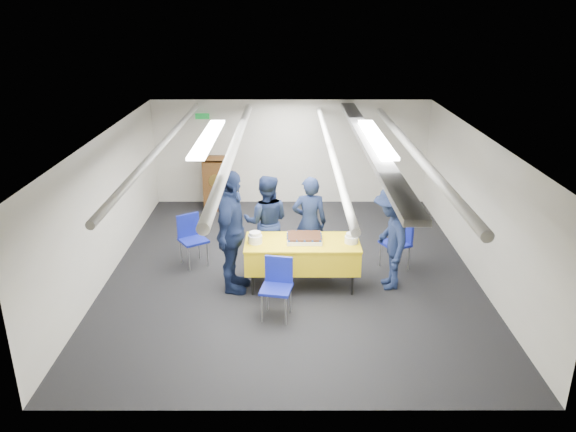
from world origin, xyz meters
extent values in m
plane|color=black|center=(0.00, 0.00, 0.00)|extent=(7.00, 7.00, 0.00)
cube|color=silver|center=(0.00, 3.49, 1.15)|extent=(6.00, 0.02, 2.30)
cube|color=silver|center=(-2.99, 0.00, 1.15)|extent=(0.02, 7.00, 2.30)
cube|color=silver|center=(2.99, 0.00, 1.15)|extent=(0.02, 7.00, 2.30)
cube|color=silver|center=(0.00, 0.00, 2.29)|extent=(6.00, 7.00, 0.02)
cylinder|color=silver|center=(-2.00, 0.00, 2.18)|extent=(0.10, 6.90, 0.10)
cylinder|color=silver|center=(-0.90, 0.00, 2.14)|extent=(0.14, 6.90, 0.14)
cylinder|color=silver|center=(0.60, 0.00, 2.10)|extent=(0.10, 6.90, 0.10)
cylinder|color=silver|center=(1.90, 0.00, 2.06)|extent=(0.14, 6.90, 0.14)
cube|color=gray|center=(1.20, 0.00, 2.20)|extent=(0.28, 6.90, 0.08)
cube|color=white|center=(-1.30, 0.00, 2.27)|extent=(0.25, 2.60, 0.04)
cube|color=white|center=(1.30, 0.00, 2.27)|extent=(0.25, 2.60, 0.04)
cube|color=#0C591E|center=(-1.90, 3.47, 1.95)|extent=(0.30, 0.04, 0.12)
cylinder|color=black|center=(-0.61, -0.86, 0.18)|extent=(0.04, 0.04, 0.36)
cylinder|color=black|center=(0.92, -0.86, 0.18)|extent=(0.04, 0.04, 0.36)
cylinder|color=black|center=(-0.61, -0.29, 0.18)|extent=(0.04, 0.04, 0.36)
cylinder|color=black|center=(0.92, -0.29, 0.18)|extent=(0.04, 0.04, 0.36)
cube|color=yellow|center=(0.16, -0.57, 0.54)|extent=(1.75, 0.79, 0.39)
cube|color=yellow|center=(0.16, -0.57, 0.76)|extent=(1.77, 0.81, 0.03)
cube|color=white|center=(0.19, -0.54, 0.80)|extent=(0.54, 0.43, 0.06)
cube|color=black|center=(0.19, -0.54, 0.85)|extent=(0.52, 0.41, 0.03)
sphere|color=navy|center=(-0.05, -0.74, 0.85)|extent=(0.04, 0.04, 0.04)
sphere|color=navy|center=(-0.05, -0.35, 0.85)|extent=(0.04, 0.04, 0.04)
sphere|color=navy|center=(0.07, -0.74, 0.85)|extent=(0.04, 0.04, 0.04)
sphere|color=navy|center=(0.07, -0.35, 0.85)|extent=(0.04, 0.04, 0.04)
sphere|color=navy|center=(0.19, -0.74, 0.85)|extent=(0.04, 0.04, 0.04)
sphere|color=navy|center=(0.19, -0.35, 0.85)|extent=(0.04, 0.04, 0.04)
sphere|color=navy|center=(0.31, -0.74, 0.85)|extent=(0.04, 0.04, 0.04)
sphere|color=navy|center=(0.31, -0.35, 0.85)|extent=(0.04, 0.04, 0.04)
sphere|color=navy|center=(0.42, -0.74, 0.85)|extent=(0.04, 0.04, 0.04)
sphere|color=navy|center=(0.42, -0.35, 0.85)|extent=(0.04, 0.04, 0.04)
sphere|color=navy|center=(-0.07, -0.64, 0.85)|extent=(0.04, 0.04, 0.04)
sphere|color=navy|center=(0.45, -0.64, 0.85)|extent=(0.04, 0.04, 0.04)
sphere|color=navy|center=(-0.07, -0.54, 0.85)|extent=(0.04, 0.04, 0.04)
sphere|color=navy|center=(0.45, -0.54, 0.85)|extent=(0.04, 0.04, 0.04)
sphere|color=navy|center=(-0.07, -0.45, 0.85)|extent=(0.04, 0.04, 0.04)
sphere|color=navy|center=(0.45, -0.45, 0.85)|extent=(0.04, 0.04, 0.04)
cylinder|color=white|center=(-0.57, -0.62, 0.83)|extent=(0.22, 0.22, 0.13)
cylinder|color=white|center=(-0.57, -0.62, 0.92)|extent=(0.18, 0.18, 0.05)
cylinder|color=white|center=(0.91, -0.62, 0.82)|extent=(0.21, 0.21, 0.11)
cylinder|color=white|center=(0.91, -0.62, 0.90)|extent=(0.17, 0.17, 0.05)
cube|color=brown|center=(-1.60, 3.05, 0.55)|extent=(0.55, 0.45, 1.10)
cube|color=brown|center=(-1.60, 3.02, 1.15)|extent=(0.62, 0.53, 0.21)
cylinder|color=gold|center=(-1.60, 2.81, 0.70)|extent=(0.28, 0.02, 0.28)
cylinder|color=gray|center=(-0.43, -1.66, 0.21)|extent=(0.02, 0.02, 0.43)
cylinder|color=gray|center=(-0.10, -1.72, 0.21)|extent=(0.02, 0.02, 0.43)
cylinder|color=gray|center=(-0.36, -1.32, 0.21)|extent=(0.02, 0.02, 0.43)
cylinder|color=gray|center=(-0.03, -1.39, 0.21)|extent=(0.02, 0.02, 0.43)
cube|color=navy|center=(-0.23, -1.52, 0.45)|extent=(0.49, 0.49, 0.04)
cube|color=navy|center=(-0.19, -1.33, 0.67)|extent=(0.40, 0.12, 0.40)
cylinder|color=gray|center=(1.51, 0.16, 0.21)|extent=(0.02, 0.02, 0.43)
cylinder|color=gray|center=(1.65, -0.15, 0.21)|extent=(0.02, 0.02, 0.43)
cylinder|color=gray|center=(1.82, 0.31, 0.21)|extent=(0.02, 0.02, 0.43)
cylinder|color=gray|center=(1.96, 0.00, 0.21)|extent=(0.02, 0.02, 0.43)
cube|color=navy|center=(1.73, 0.08, 0.45)|extent=(0.56, 0.56, 0.04)
cube|color=navy|center=(1.91, 0.16, 0.67)|extent=(0.20, 0.38, 0.40)
cylinder|color=gray|center=(-1.72, -0.02, 0.21)|extent=(0.02, 0.02, 0.43)
cylinder|color=gray|center=(-1.43, 0.17, 0.21)|extent=(0.02, 0.02, 0.43)
cylinder|color=gray|center=(-1.91, 0.27, 0.21)|extent=(0.02, 0.02, 0.43)
cylinder|color=gray|center=(-1.62, 0.45, 0.21)|extent=(0.02, 0.02, 0.43)
cube|color=navy|center=(-1.67, 0.22, 0.45)|extent=(0.58, 0.58, 0.04)
cube|color=navy|center=(-1.77, 0.38, 0.67)|extent=(0.36, 0.25, 0.40)
imported|color=black|center=(0.29, 0.15, 0.80)|extent=(0.58, 0.39, 1.60)
imported|color=black|center=(-0.42, 0.17, 0.80)|extent=(0.81, 0.64, 1.61)
imported|color=black|center=(-0.92, -0.68, 0.97)|extent=(0.62, 1.19, 1.93)
imported|color=black|center=(1.53, -0.57, 0.82)|extent=(0.66, 1.09, 1.65)
camera|label=1|loc=(-0.07, -8.53, 4.20)|focal=35.00mm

